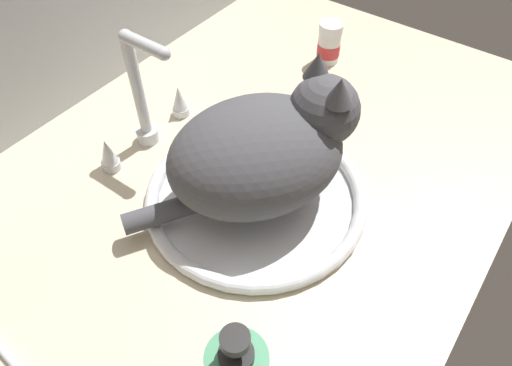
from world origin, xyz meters
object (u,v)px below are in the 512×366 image
(sink_basin, at_px, (256,196))
(cat, at_px, (267,149))
(pill_bottle, at_px, (329,44))
(toothbrush, at_px, (13,363))
(faucet, at_px, (144,104))

(sink_basin, bearing_deg, cat, -31.29)
(pill_bottle, relative_size, toothbrush, 0.55)
(faucet, height_order, pill_bottle, faucet)
(cat, height_order, pill_bottle, cat)
(toothbrush, bearing_deg, cat, -12.95)
(pill_bottle, bearing_deg, sink_basin, -165.38)
(cat, bearing_deg, faucet, 93.61)
(sink_basin, xyz_separation_m, faucet, (0.00, 0.23, 0.07))
(sink_basin, relative_size, pill_bottle, 4.03)
(faucet, bearing_deg, toothbrush, -159.25)
(cat, distance_m, pill_bottle, 0.42)
(cat, bearing_deg, sink_basin, 148.71)
(faucet, bearing_deg, sink_basin, -90.00)
(sink_basin, distance_m, pill_bottle, 0.42)
(sink_basin, bearing_deg, toothbrush, 167.86)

